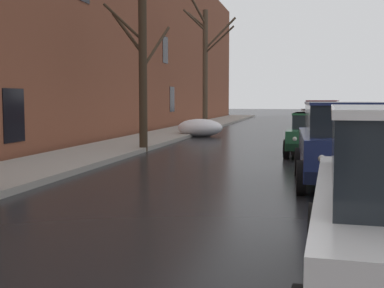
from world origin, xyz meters
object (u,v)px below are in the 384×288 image
at_px(bare_tree_mid_block, 142,57).
at_px(sedan_green_parked_kerbside_mid, 315,133).
at_px(bare_tree_far_down_block, 205,63).
at_px(sedan_grey_parked_far_down_block, 319,124).
at_px(suv_maroon_queued_behind_truck, 323,115).
at_px(sedan_black_at_far_intersection, 319,115).
at_px(suv_darkblue_parked_kerbside_close, 343,140).

distance_m(bare_tree_mid_block, sedan_green_parked_kerbside_mid, 6.61).
bearing_deg(bare_tree_far_down_block, sedan_grey_parked_far_down_block, -36.99).
distance_m(suv_maroon_queued_behind_truck, sedan_black_at_far_intersection, 6.94).
xyz_separation_m(bare_tree_far_down_block, sedan_grey_parked_far_down_block, (6.23, -4.69, -3.19)).
xyz_separation_m(bare_tree_mid_block, sedan_grey_parked_far_down_block, (6.30, 6.43, -2.63)).
bearing_deg(suv_darkblue_parked_kerbside_close, bare_tree_mid_block, 138.36).
height_order(bare_tree_far_down_block, sedan_black_at_far_intersection, bare_tree_far_down_block).
relative_size(suv_darkblue_parked_kerbside_close, sedan_black_at_far_intersection, 0.99).
bearing_deg(suv_darkblue_parked_kerbside_close, bare_tree_far_down_block, 110.94).
bearing_deg(suv_darkblue_parked_kerbside_close, suv_maroon_queued_behind_truck, 89.78).
height_order(suv_darkblue_parked_kerbside_close, suv_maroon_queued_behind_truck, same).
height_order(suv_maroon_queued_behind_truck, sedan_black_at_far_intersection, suv_maroon_queued_behind_truck).
relative_size(suv_darkblue_parked_kerbside_close, sedan_green_parked_kerbside_mid, 1.08).
bearing_deg(bare_tree_mid_block, bare_tree_far_down_block, 89.64).
relative_size(bare_tree_far_down_block, sedan_grey_parked_far_down_block, 1.69).
xyz_separation_m(sedan_green_parked_kerbside_mid, sedan_black_at_far_intersection, (0.55, 18.85, 0.00)).
distance_m(bare_tree_mid_block, suv_darkblue_parked_kerbside_close, 9.09).
distance_m(sedan_green_parked_kerbside_mid, sedan_black_at_far_intersection, 18.85).
relative_size(bare_tree_far_down_block, suv_darkblue_parked_kerbside_close, 1.71).
distance_m(suv_darkblue_parked_kerbside_close, suv_maroon_queued_behind_truck, 18.05).
distance_m(bare_tree_mid_block, sedan_black_at_far_intersection, 20.44).
bearing_deg(suv_maroon_queued_behind_truck, bare_tree_far_down_block, -170.46).
height_order(sedan_green_parked_kerbside_mid, suv_maroon_queued_behind_truck, suv_maroon_queued_behind_truck).
relative_size(bare_tree_mid_block, suv_darkblue_parked_kerbside_close, 1.47).
height_order(bare_tree_far_down_block, sedan_green_parked_kerbside_mid, bare_tree_far_down_block).
xyz_separation_m(suv_maroon_queued_behind_truck, sedan_black_at_far_intersection, (-0.03, 6.94, -0.23)).
xyz_separation_m(bare_tree_far_down_block, suv_darkblue_parked_kerbside_close, (6.49, -16.95, -2.95)).
height_order(bare_tree_mid_block, bare_tree_far_down_block, bare_tree_far_down_block).
bearing_deg(sedan_grey_parked_far_down_block, bare_tree_far_down_block, 143.01).
height_order(bare_tree_far_down_block, suv_maroon_queued_behind_truck, bare_tree_far_down_block).
relative_size(sedan_grey_parked_far_down_block, sedan_black_at_far_intersection, 1.00).
relative_size(sedan_green_parked_kerbside_mid, sedan_black_at_far_intersection, 0.92).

